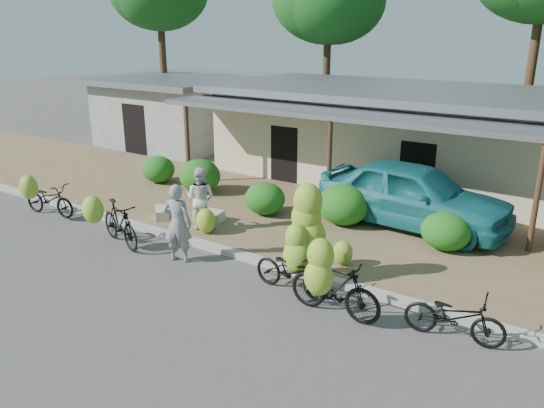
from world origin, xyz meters
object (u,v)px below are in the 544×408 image
at_px(sack_near, 209,215).
at_px(bystander, 201,198).
at_px(bike_left, 116,222).
at_px(bike_center, 300,249).
at_px(bike_right, 332,284).
at_px(bike_far_left, 47,198).
at_px(teal_van, 413,195).
at_px(sack_far, 162,213).
at_px(bike_far_right, 455,316).
at_px(vendor, 178,223).

xyz_separation_m(sack_near, bystander, (0.24, -0.60, 0.71)).
bearing_deg(sack_near, bike_left, -110.13).
xyz_separation_m(bike_center, sack_near, (-4.16, 1.90, -0.63)).
bearing_deg(bike_right, bike_far_left, 87.65).
bearing_deg(bike_right, teal_van, 4.80).
bearing_deg(bike_center, sack_far, 79.75).
distance_m(bike_far_left, teal_van, 10.62).
height_order(bystander, teal_van, teal_van).
height_order(bike_far_left, bystander, bystander).
bearing_deg(bike_far_right, sack_near, 67.52).
distance_m(bike_left, sack_far, 2.02).
distance_m(bike_left, bystander, 2.28).
distance_m(bike_right, bystander, 5.51).
relative_size(bike_far_left, sack_far, 2.61).
distance_m(bike_left, sack_near, 2.72).
relative_size(bike_far_left, sack_near, 2.30).
xyz_separation_m(bike_far_left, vendor, (5.49, -0.19, 0.39)).
xyz_separation_m(bike_far_left, bike_right, (9.78, -0.53, 0.15)).
bearing_deg(bike_far_right, vendor, 85.14).
height_order(sack_near, bystander, bystander).
relative_size(bike_center, sack_near, 2.70).
height_order(bike_center, bike_far_right, bike_center).
height_order(bike_far_right, sack_far, bike_far_right).
distance_m(bike_left, bike_far_right, 8.45).
bearing_deg(sack_near, bike_far_right, -15.65).
height_order(bike_center, bystander, bike_center).
bearing_deg(sack_near, bystander, -67.95).
relative_size(bike_left, bike_right, 1.03).
distance_m(bike_center, bystander, 4.13).
relative_size(bike_left, bystander, 1.17).
relative_size(bike_far_left, bystander, 1.14).
bearing_deg(bike_right, vendor, 86.19).
distance_m(sack_far, teal_van, 7.13).
distance_m(bike_right, vendor, 4.31).
xyz_separation_m(bike_far_left, teal_van, (9.39, 4.94, 0.45)).
bearing_deg(teal_van, bike_far_right, -148.95).
bearing_deg(sack_far, bike_far_right, -9.86).
bearing_deg(bike_right, bike_left, 89.43).
bearing_deg(teal_van, bike_left, 135.66).
bearing_deg(bike_center, bike_left, 100.41).
bearing_deg(bike_left, bike_center, -66.14).
height_order(sack_near, sack_far, sack_near).
xyz_separation_m(bike_far_right, sack_far, (-8.79, 1.53, -0.20)).
xyz_separation_m(bike_far_left, sack_near, (4.45, 2.14, -0.30)).
height_order(bike_far_left, teal_van, teal_van).
bearing_deg(sack_near, bike_far_left, -154.29).
distance_m(bike_far_left, bike_center, 8.62).
distance_m(bike_center, sack_far, 5.64).
distance_m(bike_far_right, teal_van, 5.56).
xyz_separation_m(bike_far_left, bike_center, (8.61, 0.24, 0.33)).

